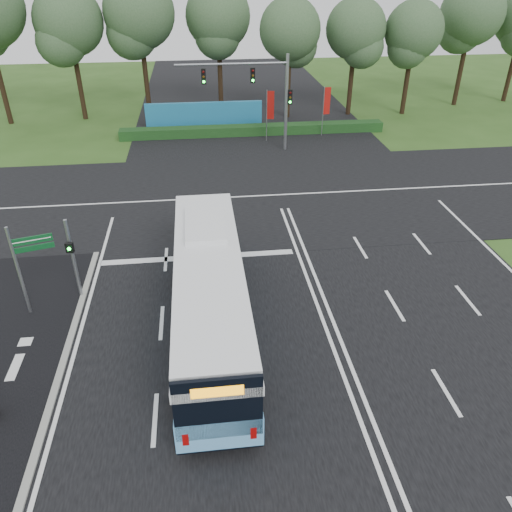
{
  "coord_description": "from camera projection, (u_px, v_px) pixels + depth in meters",
  "views": [
    {
      "loc": [
        -4.66,
        -16.4,
        12.93
      ],
      "look_at": [
        -2.47,
        2.0,
        1.74
      ],
      "focal_mm": 35.0,
      "sensor_mm": 36.0,
      "label": 1
    }
  ],
  "objects": [
    {
      "name": "traffic_light_gantry",
      "position": [
        262.0,
        88.0,
        36.13
      ],
      "size": [
        8.41,
        0.28,
        7.0
      ],
      "color": "gray",
      "rests_on": "ground"
    },
    {
      "name": "blue_hoarding",
      "position": [
        204.0,
        115.0,
        43.07
      ],
      "size": [
        10.0,
        0.3,
        2.2
      ],
      "primitive_type": "cube",
      "color": "teal",
      "rests_on": "ground"
    },
    {
      "name": "eucalyptus_row",
      "position": [
        252.0,
        18.0,
        43.37
      ],
      "size": [
        54.33,
        8.89,
        12.73
      ],
      "color": "black",
      "rests_on": "ground"
    },
    {
      "name": "road_cross",
      "position": [
        276.0,
        195.0,
        31.28
      ],
      "size": [
        120.0,
        14.0,
        0.05
      ],
      "primitive_type": "cube",
      "color": "black",
      "rests_on": "ground"
    },
    {
      "name": "hedge",
      "position": [
        253.0,
        130.0,
        41.71
      ],
      "size": [
        22.0,
        1.2,
        0.8
      ],
      "primitive_type": "cube",
      "color": "#133413",
      "rests_on": "ground"
    },
    {
      "name": "road_main",
      "position": [
        319.0,
        311.0,
        21.08
      ],
      "size": [
        20.0,
        120.0,
        0.04
      ],
      "primitive_type": "cube",
      "color": "black",
      "rests_on": "ground"
    },
    {
      "name": "pedestrian_signal",
      "position": [
        73.0,
        257.0,
        20.95
      ],
      "size": [
        0.33,
        0.43,
        3.78
      ],
      "rotation": [
        0.0,
        0.0,
        -0.18
      ],
      "color": "gray",
      "rests_on": "ground"
    },
    {
      "name": "city_bus",
      "position": [
        210.0,
        293.0,
        19.17
      ],
      "size": [
        2.72,
        12.35,
        3.54
      ],
      "rotation": [
        0.0,
        0.0,
        0.0
      ],
      "color": "#69B8F5",
      "rests_on": "ground"
    },
    {
      "name": "kerb_strip",
      "position": [
        57.0,
        383.0,
        17.49
      ],
      "size": [
        0.25,
        18.0,
        0.12
      ],
      "primitive_type": "cube",
      "color": "gray",
      "rests_on": "ground"
    },
    {
      "name": "ground",
      "position": [
        319.0,
        312.0,
        21.09
      ],
      "size": [
        120.0,
        120.0,
        0.0
      ],
      "primitive_type": "plane",
      "color": "#2E4F1A",
      "rests_on": "ground"
    },
    {
      "name": "street_sign",
      "position": [
        25.0,
        260.0,
        19.8
      ],
      "size": [
        1.55,
        0.5,
        4.09
      ],
      "rotation": [
        0.0,
        0.0,
        0.27
      ],
      "color": "gray",
      "rests_on": "ground"
    },
    {
      "name": "banner_flag_right",
      "position": [
        326.0,
        104.0,
        40.38
      ],
      "size": [
        0.59,
        0.14,
        4.01
      ],
      "rotation": [
        0.0,
        0.0,
        0.16
      ],
      "color": "gray",
      "rests_on": "ground"
    },
    {
      "name": "banner_flag_mid",
      "position": [
        270.0,
        108.0,
        39.08
      ],
      "size": [
        0.6,
        0.13,
        4.07
      ],
      "rotation": [
        0.0,
        0.0,
        -0.14
      ],
      "color": "gray",
      "rests_on": "ground"
    }
  ]
}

